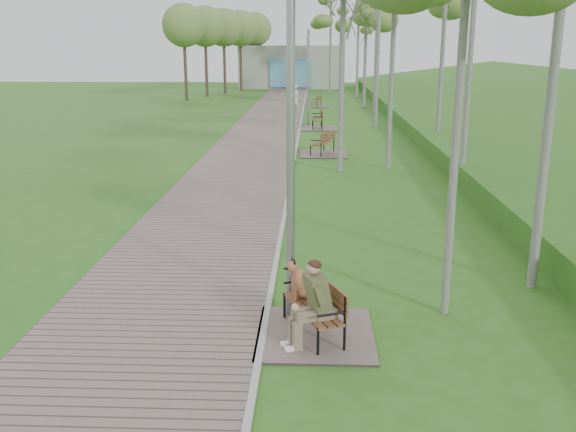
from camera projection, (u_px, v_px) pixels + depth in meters
The scene contains 15 objects.
ground at pixel (279, 246), 13.70m from camera, with size 120.00×120.00×0.00m, color #316318.
walkway at pixel (268, 124), 34.50m from camera, with size 3.50×67.00×0.04m, color #71615B.
kerb at pixel (301, 124), 34.43m from camera, with size 0.10×67.00×0.05m, color #999993.
embankment at pixel (536, 129), 32.52m from camera, with size 14.00×70.00×1.60m, color #3A7229.
building_north at pixel (292, 67), 62.41m from camera, with size 10.00×5.20×4.00m.
bench_main at pixel (310, 310), 9.37m from camera, with size 1.72×1.91×1.50m.
bench_second at pixel (323, 149), 24.97m from camera, with size 1.83×2.03×1.12m.
bench_third at pixel (317, 124), 32.51m from camera, with size 1.93×2.15×1.19m.
bench_far at pixel (317, 104), 43.62m from camera, with size 1.58×1.76×0.97m.
lamp_post_near at pixel (291, 154), 9.55m from camera, with size 0.21×0.21×5.55m.
lamp_post_second at pixel (308, 81), 33.49m from camera, with size 0.19×0.19×4.89m.
lamp_post_third at pixel (307, 77), 39.64m from camera, with size 0.18×0.18×4.64m.
pedestrian_near at pixel (294, 99), 39.24m from camera, with size 0.65×0.43×1.80m, color silver.
birch_far_c at pixel (359, 12), 48.49m from camera, with size 2.43×2.43×8.27m.
birch_distant_a at pixel (331, 8), 53.87m from camera, with size 2.59×2.59×8.99m.
Camera 1 is at (0.72, -13.04, 4.19)m, focal length 40.00 mm.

